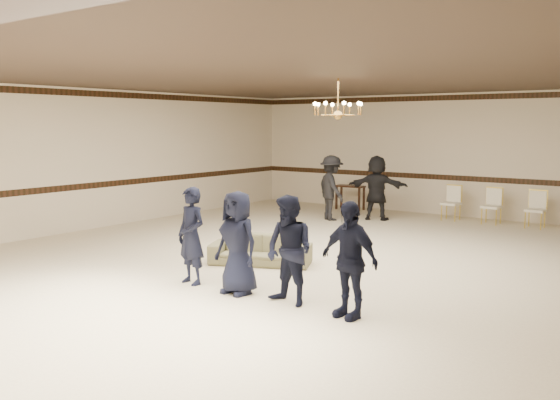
{
  "coord_description": "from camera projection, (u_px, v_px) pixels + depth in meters",
  "views": [
    {
      "loc": [
        5.58,
        -8.37,
        2.38
      ],
      "look_at": [
        -0.18,
        -0.5,
        1.16
      ],
      "focal_mm": 38.67,
      "sensor_mm": 36.0,
      "label": 1
    }
  ],
  "objects": [
    {
      "name": "room",
      "position": [
        306.0,
        172.0,
        10.08
      ],
      "size": [
        12.01,
        14.01,
        3.21
      ],
      "color": "beige",
      "rests_on": "ground"
    },
    {
      "name": "chair_rail",
      "position": [
        455.0,
        178.0,
        15.74
      ],
      "size": [
        12.0,
        0.02,
        0.14
      ],
      "primitive_type": "cube",
      "color": "black",
      "rests_on": "wall_back"
    },
    {
      "name": "crown_molding",
      "position": [
        458.0,
        97.0,
        15.48
      ],
      "size": [
        12.0,
        0.02,
        0.14
      ],
      "primitive_type": "cube",
      "color": "black",
      "rests_on": "wall_back"
    },
    {
      "name": "chandelier",
      "position": [
        338.0,
        97.0,
        10.72
      ],
      "size": [
        0.94,
        0.94,
        0.89
      ],
      "primitive_type": null,
      "color": "#B5833A",
      "rests_on": "ceiling"
    },
    {
      "name": "boy_a",
      "position": [
        191.0,
        236.0,
        9.0
      ],
      "size": [
        0.58,
        0.42,
        1.46
      ],
      "primitive_type": "imported",
      "rotation": [
        0.0,
        0.0,
        -0.14
      ],
      "color": "black",
      "rests_on": "floor"
    },
    {
      "name": "boy_b",
      "position": [
        237.0,
        243.0,
        8.48
      ],
      "size": [
        0.75,
        0.52,
        1.46
      ],
      "primitive_type": "imported",
      "rotation": [
        0.0,
        0.0,
        -0.08
      ],
      "color": "black",
      "rests_on": "floor"
    },
    {
      "name": "boy_c",
      "position": [
        290.0,
        251.0,
        7.95
      ],
      "size": [
        0.78,
        0.65,
        1.46
      ],
      "primitive_type": "imported",
      "rotation": [
        0.0,
        0.0,
        -0.14
      ],
      "color": "black",
      "rests_on": "floor"
    },
    {
      "name": "boy_d",
      "position": [
        349.0,
        259.0,
        7.42
      ],
      "size": [
        0.91,
        0.52,
        1.46
      ],
      "primitive_type": "imported",
      "rotation": [
        0.0,
        0.0,
        -0.2
      ],
      "color": "black",
      "rests_on": "floor"
    },
    {
      "name": "settee",
      "position": [
        261.0,
        250.0,
        10.34
      ],
      "size": [
        1.84,
        1.32,
        0.5
      ],
      "primitive_type": "imported",
      "rotation": [
        0.0,
        0.0,
        0.43
      ],
      "color": "brown",
      "rests_on": "floor"
    },
    {
      "name": "adult_left",
      "position": [
        331.0,
        188.0,
        15.06
      ],
      "size": [
        1.21,
        1.08,
        1.63
      ],
      "primitive_type": "imported",
      "rotation": [
        0.0,
        0.0,
        2.57
      ],
      "color": "black",
      "rests_on": "floor"
    },
    {
      "name": "adult_mid",
      "position": [
        377.0,
        188.0,
        15.1
      ],
      "size": [
        1.58,
        0.88,
        1.63
      ],
      "primitive_type": "imported",
      "rotation": [
        0.0,
        0.0,
        3.42
      ],
      "color": "black",
      "rests_on": "floor"
    },
    {
      "name": "banquet_chair_left",
      "position": [
        451.0,
        203.0,
        15.06
      ],
      "size": [
        0.46,
        0.46,
        0.86
      ],
      "primitive_type": null,
      "rotation": [
        0.0,
        0.0,
        -0.1
      ],
      "color": "beige",
      "rests_on": "floor"
    },
    {
      "name": "banquet_chair_mid",
      "position": [
        491.0,
        206.0,
        14.47
      ],
      "size": [
        0.45,
        0.45,
        0.86
      ],
      "primitive_type": null,
      "rotation": [
        0.0,
        0.0,
        -0.07
      ],
      "color": "beige",
      "rests_on": "floor"
    },
    {
      "name": "banquet_chair_right",
      "position": [
        535.0,
        210.0,
        13.88
      ],
      "size": [
        0.42,
        0.42,
        0.86
      ],
      "primitive_type": null,
      "rotation": [
        0.0,
        0.0,
        0.0
      ],
      "color": "beige",
      "rests_on": "floor"
    },
    {
      "name": "console_table",
      "position": [
        350.0,
        197.0,
        16.99
      ],
      "size": [
        0.82,
        0.35,
        0.69
      ],
      "primitive_type": "cube",
      "rotation": [
        0.0,
        0.0,
        0.0
      ],
      "color": "black",
      "rests_on": "floor"
    }
  ]
}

